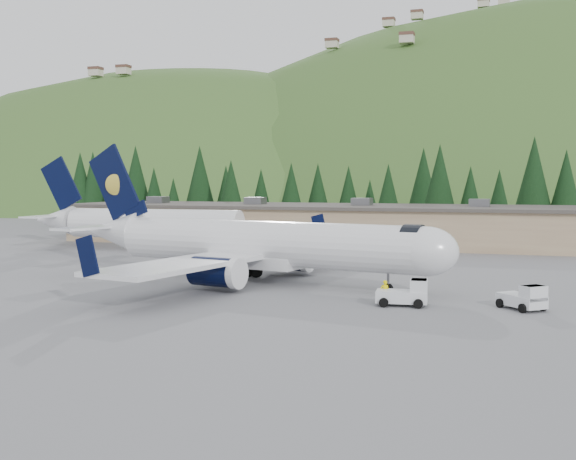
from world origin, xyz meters
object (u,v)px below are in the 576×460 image
at_px(baggage_tug_b, 525,298).
at_px(ramp_worker, 385,292).
at_px(baggage_tug_a, 407,294).
at_px(second_airliner, 133,222).
at_px(terminal_building, 325,224).
at_px(airliner, 255,245).

relative_size(baggage_tug_b, ramp_worker, 2.12).
bearing_deg(baggage_tug_a, second_airliner, 136.88).
relative_size(terminal_building, ramp_worker, 43.40).
distance_m(baggage_tug_a, ramp_worker, 1.60).
bearing_deg(second_airliner, ramp_worker, -38.57).
xyz_separation_m(baggage_tug_a, terminal_building, (-17.63, 45.10, 1.81)).
height_order(airliner, baggage_tug_a, airliner).
bearing_deg(terminal_building, second_airliner, -141.22).
distance_m(airliner, terminal_building, 38.01).
bearing_deg(ramp_worker, terminal_building, -79.82).
distance_m(second_airliner, baggage_tug_a, 47.56).
xyz_separation_m(second_airliner, baggage_tug_b, (45.13, -28.32, -2.56)).
bearing_deg(ramp_worker, baggage_tug_b, 172.75).
xyz_separation_m(airliner, ramp_worker, (12.09, -6.91, -2.33)).
bearing_deg(baggage_tug_b, baggage_tug_a, -126.09).
xyz_separation_m(baggage_tug_b, terminal_building, (-25.21, 44.32, 1.85)).
bearing_deg(second_airliner, baggage_tug_b, -32.11).
bearing_deg(second_airliner, airliner, -42.36).
height_order(airliner, terminal_building, airliner).
relative_size(airliner, baggage_tug_a, 9.98).
height_order(second_airliner, baggage_tug_a, second_airliner).
xyz_separation_m(second_airliner, baggage_tug_a, (37.54, -29.10, -2.51)).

